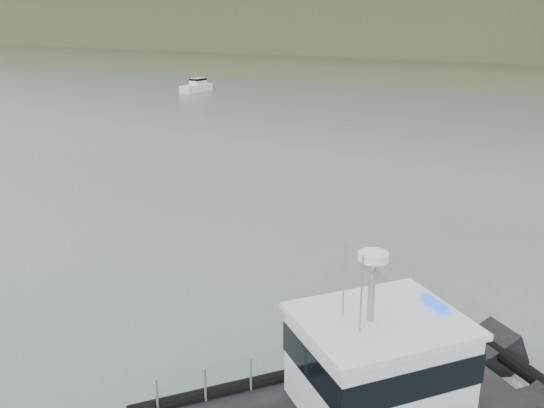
# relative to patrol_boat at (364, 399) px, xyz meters

# --- Properties ---
(ground) EXTENTS (400.00, 400.00, 0.00)m
(ground) POSITION_rel_patrol_boat_xyz_m (-6.35, 3.87, -1.37)
(ground) COLOR #4D5B58
(ground) RESTS_ON ground
(patrol_boat) EXTENTS (10.44, 11.28, 5.48)m
(patrol_boat) POSITION_rel_patrol_boat_xyz_m (0.00, 0.00, 0.00)
(patrol_boat) COLOR black
(patrol_boat) RESTS_ON ground
(motorboat) EXTENTS (2.11, 5.25, 2.82)m
(motorboat) POSITION_rel_patrol_boat_xyz_m (-44.13, 56.58, -0.67)
(motorboat) COLOR white
(motorboat) RESTS_ON ground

